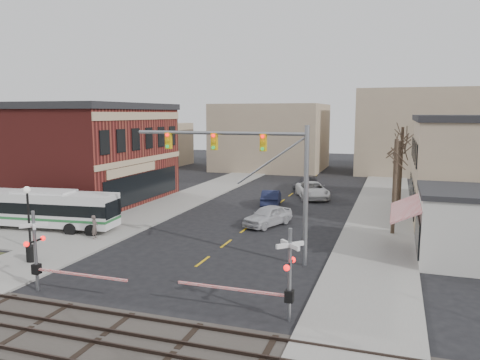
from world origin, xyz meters
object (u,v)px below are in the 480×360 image
(transit_bus, at_px, (45,209))
(traffic_signal_mast, at_px, (257,164))
(car_b, at_px, (271,198))
(car_a, at_px, (268,216))
(rr_crossing_west, at_px, (43,253))
(trash_bin, at_px, (32,254))
(car_d, at_px, (306,184))
(pedestrian_near, at_px, (95,227))
(rr_crossing_east, at_px, (280,275))
(street_lamp, at_px, (28,204))
(car_c, at_px, (312,190))
(pedestrian_far, at_px, (102,215))

(transit_bus, distance_m, traffic_signal_mast, 17.62)
(car_b, bearing_deg, car_a, 92.85)
(rr_crossing_west, distance_m, trash_bin, 5.22)
(car_d, xyz_separation_m, pedestrian_near, (-9.68, -25.96, 0.24))
(transit_bus, xyz_separation_m, rr_crossing_east, (20.22, -9.41, 0.35))
(street_lamp, xyz_separation_m, car_b, (10.89, 18.80, -2.24))
(car_a, distance_m, car_b, 7.91)
(car_c, xyz_separation_m, pedestrian_far, (-13.01, -17.54, 0.13))
(traffic_signal_mast, bearing_deg, pedestrian_far, 163.58)
(trash_bin, xyz_separation_m, pedestrian_far, (-1.21, 8.62, 0.37))
(car_d, bearing_deg, transit_bus, -115.48)
(rr_crossing_east, xyz_separation_m, pedestrian_far, (-16.64, 11.35, -1.01))
(transit_bus, bearing_deg, street_lamp, -59.08)
(trash_bin, height_order, car_b, car_b)
(trash_bin, xyz_separation_m, car_a, (10.57, 13.26, 0.20))
(car_a, bearing_deg, car_c, 106.92)
(street_lamp, height_order, trash_bin, street_lamp)
(rr_crossing_west, bearing_deg, pedestrian_near, 111.07)
(traffic_signal_mast, xyz_separation_m, rr_crossing_west, (-8.42, -7.97, -3.80))
(trash_bin, height_order, car_c, car_c)
(car_d, relative_size, pedestrian_near, 2.93)
(pedestrian_near, bearing_deg, trash_bin, 164.30)
(car_c, bearing_deg, street_lamp, -140.90)
(transit_bus, bearing_deg, rr_crossing_east, -24.96)
(rr_crossing_west, xyz_separation_m, street_lamp, (-5.88, 5.47, 1.03))
(car_b, bearing_deg, trash_bin, 57.13)
(rr_crossing_east, bearing_deg, street_lamp, 164.40)
(car_a, xyz_separation_m, pedestrian_near, (-10.14, -7.85, 0.15))
(pedestrian_near, distance_m, pedestrian_far, 3.61)
(rr_crossing_west, height_order, street_lamp, street_lamp)
(transit_bus, height_order, rr_crossing_west, rr_crossing_west)
(rr_crossing_east, relative_size, car_d, 1.18)
(car_b, relative_size, car_c, 0.78)
(car_a, bearing_deg, trash_bin, -106.25)
(transit_bus, xyz_separation_m, car_d, (14.91, 24.68, -0.93))
(traffic_signal_mast, bearing_deg, transit_bus, 173.22)
(traffic_signal_mast, bearing_deg, car_d, 94.48)
(trash_bin, bearing_deg, street_lamp, 133.98)
(car_b, height_order, car_c, car_c)
(trash_bin, height_order, pedestrian_far, pedestrian_far)
(traffic_signal_mast, xyz_separation_m, trash_bin, (-12.21, -4.66, -5.19))
(traffic_signal_mast, relative_size, rr_crossing_west, 1.90)
(car_a, bearing_deg, traffic_signal_mast, -56.89)
(rr_crossing_west, distance_m, car_a, 17.94)
(car_d, bearing_deg, pedestrian_near, -104.80)
(trash_bin, bearing_deg, pedestrian_near, 85.42)
(rr_crossing_east, xyz_separation_m, car_b, (-6.62, 23.69, -1.21))
(traffic_signal_mast, height_order, rr_crossing_west, traffic_signal_mast)
(rr_crossing_east, bearing_deg, car_a, 106.88)
(transit_bus, bearing_deg, pedestrian_near, -13.71)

